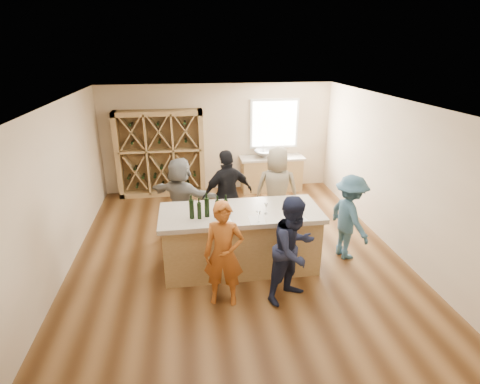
{
  "coord_description": "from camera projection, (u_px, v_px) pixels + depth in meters",
  "views": [
    {
      "loc": [
        -0.84,
        -6.18,
        3.67
      ],
      "look_at": [
        0.1,
        0.2,
        1.15
      ],
      "focal_mm": 28.0,
      "sensor_mm": 36.0,
      "label": 1
    }
  ],
  "objects": [
    {
      "name": "floor",
      "position": [
        236.0,
        254.0,
        7.16
      ],
      "size": [
        6.0,
        7.0,
        0.1
      ],
      "primitive_type": "cube",
      "color": "brown",
      "rests_on": "ground"
    },
    {
      "name": "ceiling",
      "position": [
        236.0,
        100.0,
        6.1
      ],
      "size": [
        6.0,
        7.0,
        0.1
      ],
      "primitive_type": "cube",
      "color": "white",
      "rests_on": "ground"
    },
    {
      "name": "wall_back",
      "position": [
        218.0,
        138.0,
        9.9
      ],
      "size": [
        6.0,
        0.1,
        2.8
      ],
      "primitive_type": "cube",
      "color": "#CBB493",
      "rests_on": "ground"
    },
    {
      "name": "wall_front",
      "position": [
        290.0,
        317.0,
        3.36
      ],
      "size": [
        6.0,
        0.1,
        2.8
      ],
      "primitive_type": "cube",
      "color": "#CBB493",
      "rests_on": "ground"
    },
    {
      "name": "wall_left",
      "position": [
        55.0,
        192.0,
        6.22
      ],
      "size": [
        0.1,
        7.0,
        2.8
      ],
      "primitive_type": "cube",
      "color": "#CBB493",
      "rests_on": "ground"
    },
    {
      "name": "wall_right",
      "position": [
        396.0,
        175.0,
        7.05
      ],
      "size": [
        0.1,
        7.0,
        2.8
      ],
      "primitive_type": "cube",
      "color": "#CBB493",
      "rests_on": "ground"
    },
    {
      "name": "window_frame",
      "position": [
        274.0,
        124.0,
        9.91
      ],
      "size": [
        1.3,
        0.06,
        1.3
      ],
      "primitive_type": "cube",
      "color": "white",
      "rests_on": "wall_back"
    },
    {
      "name": "window_pane",
      "position": [
        275.0,
        124.0,
        9.87
      ],
      "size": [
        1.18,
        0.01,
        1.18
      ],
      "primitive_type": "cube",
      "color": "white",
      "rests_on": "wall_back"
    },
    {
      "name": "wine_rack",
      "position": [
        161.0,
        154.0,
        9.55
      ],
      "size": [
        2.2,
        0.45,
        2.2
      ],
      "primitive_type": "cube",
      "color": "#9B7A4A",
      "rests_on": "floor"
    },
    {
      "name": "back_counter_base",
      "position": [
        271.0,
        174.0,
        10.12
      ],
      "size": [
        1.6,
        0.58,
        0.86
      ],
      "primitive_type": "cube",
      "color": "#9B7A4A",
      "rests_on": "floor"
    },
    {
      "name": "back_counter_top",
      "position": [
        272.0,
        158.0,
        9.96
      ],
      "size": [
        1.7,
        0.62,
        0.06
      ],
      "primitive_type": "cube",
      "color": "#AA9D8B",
      "rests_on": "back_counter_base"
    },
    {
      "name": "sink",
      "position": [
        265.0,
        154.0,
        9.88
      ],
      "size": [
        0.54,
        0.54,
        0.19
      ],
      "primitive_type": "imported",
      "color": "silver",
      "rests_on": "back_counter_top"
    },
    {
      "name": "faucet",
      "position": [
        263.0,
        150.0,
        10.03
      ],
      "size": [
        0.02,
        0.02,
        0.3
      ],
      "primitive_type": "cylinder",
      "color": "silver",
      "rests_on": "back_counter_top"
    },
    {
      "name": "tasting_counter_base",
      "position": [
        241.0,
        241.0,
        6.52
      ],
      "size": [
        2.6,
        1.0,
        1.0
      ],
      "primitive_type": "cube",
      "color": "#9B7A4A",
      "rests_on": "floor"
    },
    {
      "name": "tasting_counter_top",
      "position": [
        241.0,
        213.0,
        6.32
      ],
      "size": [
        2.72,
        1.12,
        0.08
      ],
      "primitive_type": "cube",
      "color": "#AA9D8B",
      "rests_on": "tasting_counter_base"
    },
    {
      "name": "wine_bottle_a",
      "position": [
        192.0,
        209.0,
        5.97
      ],
      "size": [
        0.09,
        0.09,
        0.32
      ],
      "primitive_type": "cylinder",
      "rotation": [
        0.0,
        0.0,
        -0.23
      ],
      "color": "black",
      "rests_on": "tasting_counter_top"
    },
    {
      "name": "wine_bottle_b",
      "position": [
        199.0,
        211.0,
        5.97
      ],
      "size": [
        0.08,
        0.08,
        0.28
      ],
      "primitive_type": "cylinder",
      "rotation": [
        0.0,
        0.0,
        -0.15
      ],
      "color": "black",
      "rests_on": "tasting_counter_top"
    },
    {
      "name": "wine_bottle_c",
      "position": [
        207.0,
        207.0,
        6.04
      ],
      "size": [
        0.1,
        0.1,
        0.33
      ],
      "primitive_type": "cylinder",
      "rotation": [
        0.0,
        0.0,
        -0.24
      ],
      "color": "black",
      "rests_on": "tasting_counter_top"
    },
    {
      "name": "wine_bottle_d",
      "position": [
        218.0,
        209.0,
        5.98
      ],
      "size": [
        0.1,
        0.1,
        0.31
      ],
      "primitive_type": "cylinder",
      "rotation": [
        0.0,
        0.0,
        0.4
      ],
      "color": "black",
      "rests_on": "tasting_counter_top"
    },
    {
      "name": "wine_bottle_e",
      "position": [
        226.0,
        207.0,
        6.09
      ],
      "size": [
        0.08,
        0.08,
        0.27
      ],
      "primitive_type": "cylinder",
      "rotation": [
        0.0,
        0.0,
        0.26
      ],
      "color": "black",
      "rests_on": "tasting_counter_top"
    },
    {
      "name": "wine_glass_a",
      "position": [
        227.0,
        218.0,
        5.81
      ],
      "size": [
        0.09,
        0.09,
        0.19
      ],
      "primitive_type": "cone",
      "rotation": [
        0.0,
        0.0,
        -0.24
      ],
      "color": "white",
      "rests_on": "tasting_counter_top"
    },
    {
      "name": "wine_glass_b",
      "position": [
        258.0,
        217.0,
        5.86
      ],
      "size": [
        0.08,
        0.08,
        0.19
      ],
      "primitive_type": "cone",
      "rotation": [
        0.0,
        0.0,
        -0.12
      ],
      "color": "white",
      "rests_on": "tasting_counter_top"
    },
    {
      "name": "wine_glass_c",
      "position": [
        290.0,
        214.0,
        6.0
      ],
      "size": [
        0.08,
        0.08,
        0.16
      ],
      "primitive_type": "cone",
      "rotation": [
        0.0,
        0.0,
        0.43
      ],
      "color": "white",
      "rests_on": "tasting_counter_top"
    },
    {
      "name": "wine_glass_d",
      "position": [
        266.0,
        209.0,
        6.17
      ],
      "size": [
        0.08,
        0.08,
        0.17
      ],
      "primitive_type": "cone",
      "rotation": [
        0.0,
        0.0,
        0.2
      ],
      "color": "white",
      "rests_on": "tasting_counter_top"
    },
    {
      "name": "wine_glass_e",
      "position": [
        303.0,
        207.0,
        6.2
      ],
      "size": [
        0.08,
        0.08,
        0.19
      ],
      "primitive_type": "cone",
      "rotation": [
        0.0,
        0.0,
        0.06
      ],
      "color": "white",
      "rests_on": "tasting_counter_top"
    },
    {
      "name": "tasting_menu_a",
      "position": [
        225.0,
        222.0,
        5.89
      ],
      "size": [
        0.25,
        0.32,
        0.0
      ],
      "primitive_type": "cube",
      "rotation": [
        0.0,
        0.0,
        0.13
      ],
      "color": "white",
      "rests_on": "tasting_counter_top"
    },
    {
      "name": "tasting_menu_b",
      "position": [
        257.0,
        220.0,
        5.97
      ],
      "size": [
        0.26,
        0.34,
        0.0
      ],
      "primitive_type": "cube",
      "rotation": [
        0.0,
        0.0,
        -0.03
      ],
      "color": "white",
      "rests_on": "tasting_counter_top"
    },
    {
      "name": "tasting_menu_c",
      "position": [
        299.0,
        218.0,
        6.04
      ],
      "size": [
        0.26,
        0.31,
        0.0
      ],
      "primitive_type": "cube",
      "rotation": [
        0.0,
        0.0,
        0.21
      ],
      "color": "white",
      "rests_on": "tasting_counter_top"
    },
    {
      "name": "person_near_left",
      "position": [
        224.0,
        254.0,
        5.48
      ],
      "size": [
        0.68,
        0.55,
        1.65
      ],
      "primitive_type": "imported",
      "rotation": [
        0.0,
        0.0,
        -0.2
      ],
      "color": "#994C19",
      "rests_on": "floor"
    },
    {
      "name": "person_near_right",
      "position": [
        294.0,
        250.0,
        5.57
      ],
      "size": [
        0.93,
        0.82,
        1.69
      ],
      "primitive_type": "imported",
      "rotation": [
        0.0,
        0.0,
        0.56
      ],
      "color": "#191E38",
      "rests_on": "floor"
    },
    {
      "name": "person_server",
      "position": [
        349.0,
        217.0,
        6.74
      ],
      "size": [
        0.66,
        1.09,
        1.58
      ],
      "primitive_type": "imported",
      "rotation": [
        0.0,
        0.0,
        1.76
      ],
      "color": "#335972",
      "rests_on": "floor"
    },
    {
      "name": "person_far_mid",
      "position": [
        228.0,
        195.0,
        7.44
      ],
      "size": [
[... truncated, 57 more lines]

